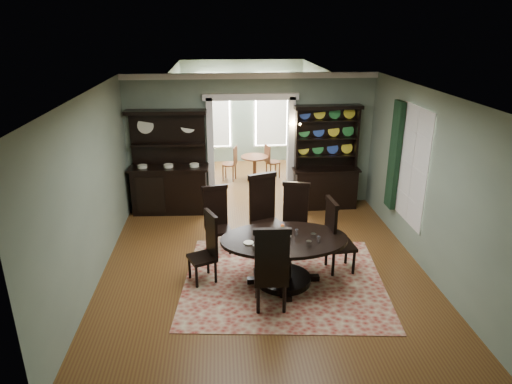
# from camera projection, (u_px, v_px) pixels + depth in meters

# --- Properties ---
(room) EXTENTS (5.51, 6.01, 3.01)m
(room) POSITION_uv_depth(u_px,v_px,m) (264.00, 182.00, 7.41)
(room) COLOR brown
(room) RESTS_ON ground
(parlor) EXTENTS (3.51, 3.50, 3.01)m
(parlor) POSITION_uv_depth(u_px,v_px,m) (244.00, 118.00, 12.55)
(parlor) COLOR brown
(parlor) RESTS_ON ground
(doorway_trim) EXTENTS (2.08, 0.25, 2.57)m
(doorway_trim) POSITION_uv_depth(u_px,v_px,m) (251.00, 136.00, 10.15)
(doorway_trim) COLOR silver
(doorway_trim) RESTS_ON floor
(right_window) EXTENTS (0.15, 1.47, 2.12)m
(right_window) POSITION_uv_depth(u_px,v_px,m) (404.00, 161.00, 8.43)
(right_window) COLOR white
(right_window) RESTS_ON wall_right
(wall_sconce) EXTENTS (0.27, 0.21, 0.21)m
(wall_sconce) POSITION_uv_depth(u_px,v_px,m) (295.00, 125.00, 9.98)
(wall_sconce) COLOR gold
(wall_sconce) RESTS_ON back_wall_right
(rug) EXTENTS (3.51, 3.12, 0.01)m
(rug) POSITION_uv_depth(u_px,v_px,m) (283.00, 280.00, 7.55)
(rug) COLOR maroon
(rug) RESTS_ON floor
(dining_table) EXTENTS (2.04, 1.90, 0.80)m
(dining_table) POSITION_uv_depth(u_px,v_px,m) (284.00, 252.00, 7.31)
(dining_table) COLOR black
(dining_table) RESTS_ON rug
(centerpiece) EXTENTS (1.22, 0.78, 0.20)m
(centerpiece) POSITION_uv_depth(u_px,v_px,m) (284.00, 235.00, 7.20)
(centerpiece) COLOR silver
(centerpiece) RESTS_ON dining_table
(chair_far_left) EXTENTS (0.54, 0.52, 1.24)m
(chair_far_left) POSITION_uv_depth(u_px,v_px,m) (217.00, 217.00, 8.36)
(chair_far_left) COLOR black
(chair_far_left) RESTS_ON rug
(chair_far_mid) EXTENTS (0.68, 0.66, 1.44)m
(chair_far_mid) POSITION_uv_depth(u_px,v_px,m) (265.00, 210.00, 8.41)
(chair_far_mid) COLOR black
(chair_far_mid) RESTS_ON rug
(chair_far_right) EXTENTS (0.59, 0.57, 1.30)m
(chair_far_right) POSITION_uv_depth(u_px,v_px,m) (295.00, 216.00, 8.35)
(chair_far_right) COLOR black
(chair_far_right) RESTS_ON rug
(chair_end_left) EXTENTS (0.55, 0.57, 1.19)m
(chair_end_left) POSITION_uv_depth(u_px,v_px,m) (207.00, 246.00, 7.37)
(chair_end_left) COLOR black
(chair_end_left) RESTS_ON rug
(chair_end_right) EXTENTS (0.50, 0.52, 1.31)m
(chair_end_right) POSITION_uv_depth(u_px,v_px,m) (335.00, 234.00, 7.62)
(chair_end_right) COLOR black
(chair_end_right) RESTS_ON rug
(chair_near) EXTENTS (0.53, 0.50, 1.38)m
(chair_near) POSITION_uv_depth(u_px,v_px,m) (271.00, 267.00, 6.52)
(chair_near) COLOR black
(chair_near) RESTS_ON rug
(sideboard) EXTENTS (1.75, 0.68, 2.27)m
(sideboard) POSITION_uv_depth(u_px,v_px,m) (170.00, 177.00, 10.06)
(sideboard) COLOR black
(sideboard) RESTS_ON floor
(welsh_dresser) EXTENTS (1.50, 0.58, 2.32)m
(welsh_dresser) POSITION_uv_depth(u_px,v_px,m) (325.00, 171.00, 10.31)
(welsh_dresser) COLOR black
(welsh_dresser) RESTS_ON floor
(parlor_table) EXTENTS (0.73, 0.73, 0.67)m
(parlor_table) POSITION_uv_depth(u_px,v_px,m) (255.00, 165.00, 12.13)
(parlor_table) COLOR brown
(parlor_table) RESTS_ON parlor_floor
(parlor_chair_left) EXTENTS (0.43, 0.42, 0.93)m
(parlor_chair_left) POSITION_uv_depth(u_px,v_px,m) (232.00, 162.00, 12.13)
(parlor_chair_left) COLOR brown
(parlor_chair_left) RESTS_ON parlor_floor
(parlor_chair_right) EXTENTS (0.43, 0.42, 0.92)m
(parlor_chair_right) POSITION_uv_depth(u_px,v_px,m) (271.00, 160.00, 12.32)
(parlor_chair_right) COLOR brown
(parlor_chair_right) RESTS_ON parlor_floor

